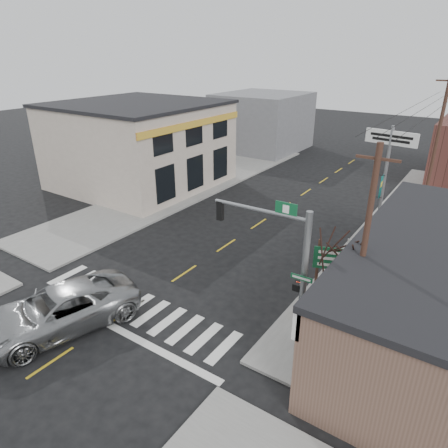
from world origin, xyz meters
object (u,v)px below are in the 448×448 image
Objects in this scene: guide_sign at (332,265)px; utility_pole_far at (437,141)px; suv at (60,310)px; fire_hydrant at (308,306)px; lamp_post at (372,192)px; bare_tree at (342,241)px; dance_center_sign at (389,153)px; utility_pole_near at (363,254)px; traffic_signal_pole at (289,259)px.

utility_pole_far reaches higher than guide_sign.
guide_sign reaches higher than suv.
lamp_post is (-0.13, 9.25, 2.64)m from fire_hydrant.
fire_hydrant is at bearing 155.42° from bare_tree.
utility_pole_near reaches higher than dance_center_sign.
dance_center_sign is 0.70× the size of utility_pole_far.
guide_sign is at bearing -94.56° from utility_pole_far.
guide_sign is 3.11m from bare_tree.
utility_pole_near is at bearing -30.79° from bare_tree.
lamp_post is 0.64× the size of utility_pole_near.
bare_tree is (1.43, -9.84, 1.15)m from lamp_post.
suv is 9.79m from traffic_signal_pole.
fire_hydrant is at bearing 55.88° from suv.
dance_center_sign is (0.40, 12.87, 1.66)m from traffic_signal_pole.
dance_center_sign is 11.93m from bare_tree.
bare_tree is 1.12m from utility_pole_near.
bare_tree is (9.63, 6.08, 3.38)m from suv.
bare_tree reaches higher than fire_hydrant.
bare_tree is 0.65× the size of utility_pole_near.
dance_center_sign is 12.64m from utility_pole_near.
suv is 12.41m from utility_pole_near.
fire_hydrant is at bearing -128.60° from guide_sign.
lamp_post is 8.55m from utility_pole_far.
traffic_signal_pole is at bearing -83.57° from dance_center_sign.
traffic_signal_pole is 10.88m from lamp_post.
guide_sign is at bearing 72.19° from fire_hydrant.
lamp_post is at bearing 90.80° from fire_hydrant.
bare_tree is (1.65, 1.03, 0.79)m from traffic_signal_pole.
traffic_signal_pole is 12.98m from dance_center_sign.
fire_hydrant is 0.07× the size of utility_pole_far.
suv is at bearing -158.15° from guide_sign.
bare_tree reaches higher than guide_sign.
traffic_signal_pole is at bearing -147.94° from bare_tree.
utility_pole_far reaches higher than dance_center_sign.
lamp_post is at bearing 87.04° from traffic_signal_pole.
suv is 2.17× the size of guide_sign.
suv is at bearing -116.14° from lamp_post.
guide_sign is 0.31× the size of utility_pole_far.
guide_sign is at bearing 124.42° from utility_pole_near.
traffic_signal_pole is 8.20× the size of fire_hydrant.
bare_tree is at bearing -91.28° from utility_pole_far.
fire_hydrant is at bearing -88.11° from lamp_post.
fire_hydrant is 0.13× the size of lamp_post.
lamp_post is 2.84m from dance_center_sign.
suv is 9.48× the size of fire_hydrant.
dance_center_sign is at bearing 71.48° from guide_sign.
bare_tree reaches higher than lamp_post.
lamp_post is 10.01m from bare_tree.
utility_pole_near is (0.97, -0.58, 0.01)m from bare_tree.
utility_pole_far is at bearing 77.21° from lamp_post.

